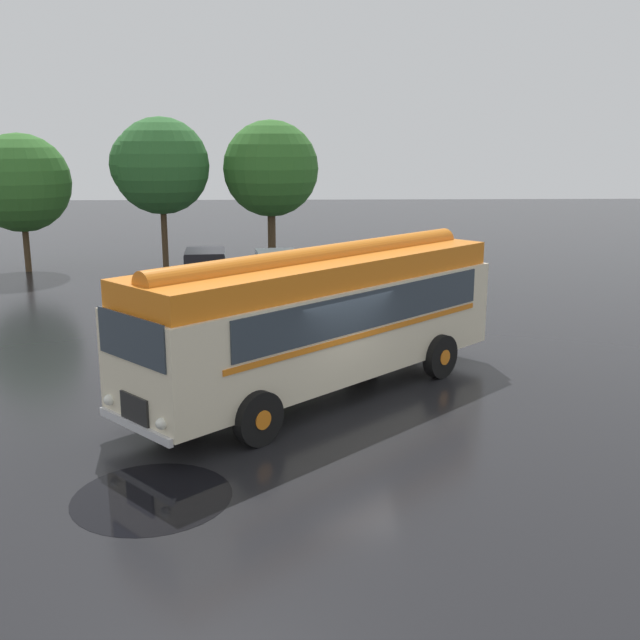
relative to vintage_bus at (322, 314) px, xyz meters
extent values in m
plane|color=black|center=(0.36, -0.97, -1.89)|extent=(120.00, 120.00, 0.00)
cube|color=beige|center=(0.01, 0.01, -0.29)|extent=(8.96, 8.71, 2.10)
cube|color=orange|center=(0.01, 0.01, 1.04)|extent=(8.68, 8.43, 0.56)
cylinder|color=orange|center=(0.01, 0.01, 1.30)|extent=(7.29, 6.99, 0.60)
cube|color=#2D3842|center=(1.10, -0.70, 0.28)|extent=(5.81, 5.55, 0.84)
cube|color=#2D3842|center=(-0.65, 1.13, 0.28)|extent=(5.81, 5.55, 0.84)
cube|color=orange|center=(1.02, -0.77, -0.26)|extent=(5.95, 5.68, 0.12)
cube|color=orange|center=(-0.72, 1.06, -0.26)|extent=(5.95, 5.68, 0.12)
cube|color=#2D3842|center=(-3.62, -3.45, 0.38)|extent=(1.54, 1.62, 0.88)
cube|color=black|center=(-3.62, -3.46, -0.99)|extent=(0.66, 0.69, 0.56)
cube|color=silver|center=(-3.64, -3.47, -1.32)|extent=(1.71, 1.79, 0.16)
sphere|color=white|center=(-3.01, -4.12, -1.02)|extent=(0.22, 0.22, 0.22)
sphere|color=white|center=(-4.25, -2.81, -1.02)|extent=(0.22, 0.22, 0.22)
cylinder|color=black|center=(-1.34, -3.07, -1.34)|extent=(0.99, 0.96, 1.10)
cylinder|color=orange|center=(-1.34, -3.07, -1.34)|extent=(0.50, 0.50, 0.39)
cylinder|color=black|center=(-3.13, -1.19, -1.34)|extent=(0.99, 0.96, 1.10)
cylinder|color=orange|center=(-3.13, -1.19, -1.34)|extent=(0.50, 0.50, 0.39)
cylinder|color=black|center=(3.00, 1.07, -1.34)|extent=(0.99, 0.96, 1.10)
cylinder|color=orange|center=(3.00, 1.07, -1.34)|extent=(0.50, 0.50, 0.39)
cylinder|color=black|center=(1.21, 2.95, -1.34)|extent=(0.99, 0.96, 1.10)
cylinder|color=orange|center=(1.21, 2.95, -1.34)|extent=(0.50, 0.50, 0.39)
cube|color=black|center=(-4.10, 11.96, -1.22)|extent=(2.06, 4.33, 0.70)
cube|color=black|center=(-4.11, 12.11, -0.55)|extent=(1.68, 2.31, 0.64)
cube|color=#2D3842|center=(-3.36, 12.17, -0.55)|extent=(0.19, 1.93, 0.50)
cube|color=#2D3842|center=(-4.87, 12.04, -0.55)|extent=(0.19, 1.93, 0.50)
cylinder|color=black|center=(-3.11, 10.74, -1.57)|extent=(0.26, 0.66, 0.64)
cylinder|color=black|center=(-4.86, 10.58, -1.57)|extent=(0.26, 0.66, 0.64)
cylinder|color=black|center=(-3.34, 13.33, -1.57)|extent=(0.26, 0.66, 0.64)
cylinder|color=black|center=(-5.09, 13.18, -1.57)|extent=(0.26, 0.66, 0.64)
cube|color=#4C5156|center=(-1.30, 11.47, -1.22)|extent=(2.21, 4.38, 0.70)
cube|color=#4C5156|center=(-1.32, 11.62, -0.55)|extent=(1.76, 2.35, 0.64)
cube|color=#2D3842|center=(-0.57, 11.72, -0.55)|extent=(0.27, 1.92, 0.50)
cube|color=#2D3842|center=(-2.07, 11.53, -0.55)|extent=(0.27, 1.92, 0.50)
cylinder|color=black|center=(-0.26, 10.29, -1.57)|extent=(0.28, 0.66, 0.64)
cylinder|color=black|center=(-2.01, 10.07, -1.57)|extent=(0.28, 0.66, 0.64)
cylinder|color=black|center=(-0.59, 12.88, -1.57)|extent=(0.28, 0.66, 0.64)
cylinder|color=black|center=(-2.34, 12.66, -1.57)|extent=(0.28, 0.66, 0.64)
cube|color=#144C28|center=(1.41, 11.15, -1.22)|extent=(1.76, 4.22, 0.70)
cube|color=#144C28|center=(1.41, 11.30, -0.55)|extent=(1.53, 2.21, 0.64)
cube|color=#2D3842|center=(2.17, 11.29, -0.55)|extent=(0.05, 1.93, 0.50)
cube|color=#2D3842|center=(0.65, 11.31, -0.55)|extent=(0.05, 1.93, 0.50)
cylinder|color=black|center=(2.27, 9.83, -1.57)|extent=(0.21, 0.64, 0.64)
cylinder|color=black|center=(0.51, 9.86, -1.57)|extent=(0.21, 0.64, 0.64)
cylinder|color=black|center=(2.31, 12.44, -1.57)|extent=(0.21, 0.64, 0.64)
cylinder|color=black|center=(0.55, 12.46, -1.57)|extent=(0.21, 0.64, 0.64)
cube|color=black|center=(4.29, 12.25, -1.22)|extent=(1.81, 4.24, 0.70)
cube|color=black|center=(4.30, 12.40, -0.55)|extent=(1.55, 2.22, 0.64)
cube|color=#2D3842|center=(5.05, 12.38, -0.55)|extent=(0.08, 1.93, 0.50)
cube|color=#2D3842|center=(3.54, 12.42, -0.55)|extent=(0.08, 1.93, 0.50)
cylinder|color=black|center=(5.14, 10.92, -1.57)|extent=(0.22, 0.65, 0.64)
cylinder|color=black|center=(3.38, 10.97, -1.57)|extent=(0.22, 0.65, 0.64)
cylinder|color=black|center=(5.21, 13.53, -1.57)|extent=(0.22, 0.65, 0.64)
cylinder|color=black|center=(3.45, 13.57, -1.57)|extent=(0.22, 0.65, 0.64)
cylinder|color=#4C3823|center=(-12.74, 17.20, -0.72)|extent=(0.28, 0.28, 2.34)
sphere|color=#336B28|center=(-12.74, 17.20, 2.07)|extent=(4.34, 4.34, 4.34)
sphere|color=#336B28|center=(-12.85, 16.84, 2.46)|extent=(3.23, 3.23, 3.23)
cylinder|color=#4C3823|center=(-6.64, 17.89, -0.37)|extent=(0.28, 0.28, 3.04)
sphere|color=#2D662D|center=(-6.64, 17.89, 2.78)|extent=(4.35, 4.35, 4.35)
sphere|color=#2D662D|center=(-7.22, 17.79, 2.86)|extent=(3.41, 3.41, 3.41)
cylinder|color=#4C3823|center=(-1.73, 18.83, -0.47)|extent=(0.37, 0.37, 2.85)
sphere|color=#336B28|center=(-1.73, 18.83, 2.62)|extent=(4.45, 4.45, 4.45)
sphere|color=#336B28|center=(-1.62, 18.80, 2.77)|extent=(3.47, 3.47, 3.47)
cylinder|color=black|center=(-3.01, -5.23, -1.89)|extent=(2.67, 2.67, 0.01)
camera|label=1|loc=(-0.58, -16.76, 3.91)|focal=42.00mm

